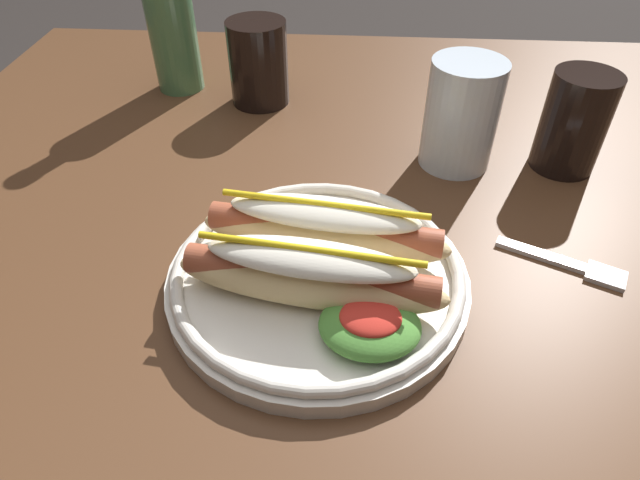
% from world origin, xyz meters
% --- Properties ---
extents(dining_table, '(1.10, 1.04, 0.74)m').
position_xyz_m(dining_table, '(0.00, 0.00, 0.64)').
color(dining_table, '#51331E').
rests_on(dining_table, ground_plane).
extents(hot_dog_plate, '(0.27, 0.27, 0.08)m').
position_xyz_m(hot_dog_plate, '(-0.02, -0.10, 0.77)').
color(hot_dog_plate, silver).
rests_on(hot_dog_plate, dining_table).
extents(fork, '(0.12, 0.07, 0.00)m').
position_xyz_m(fork, '(0.22, -0.06, 0.74)').
color(fork, silver).
rests_on(fork, dining_table).
extents(soda_cup, '(0.08, 0.08, 0.11)m').
position_xyz_m(soda_cup, '(-0.13, 0.26, 0.80)').
color(soda_cup, black).
rests_on(soda_cup, dining_table).
extents(water_cup, '(0.08, 0.08, 0.12)m').
position_xyz_m(water_cup, '(0.13, 0.12, 0.80)').
color(water_cup, silver).
rests_on(water_cup, dining_table).
extents(extra_cup, '(0.07, 0.07, 0.11)m').
position_xyz_m(extra_cup, '(0.25, 0.12, 0.80)').
color(extra_cup, black).
rests_on(extra_cup, dining_table).
extents(glass_bottle, '(0.07, 0.07, 0.25)m').
position_xyz_m(glass_bottle, '(-0.25, 0.30, 0.84)').
color(glass_bottle, '#4C7F51').
rests_on(glass_bottle, dining_table).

